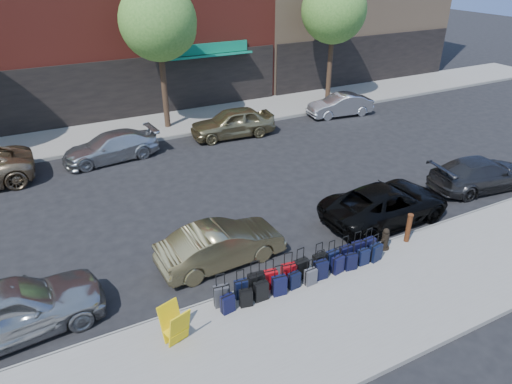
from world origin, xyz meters
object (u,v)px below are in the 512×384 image
bollard (409,228)px  car_far_1 (111,147)px  tree_center (161,24)px  car_near_3 (481,174)px  fire_hydrant (385,239)px  tree_right (336,12)px  car_far_2 (233,123)px  car_near_1 (221,245)px  suitcase_front_5 (301,269)px  car_far_3 (340,105)px  car_near_0 (9,310)px  car_near_2 (386,203)px  display_rack (175,325)px

bollard → car_far_1: (-7.10, 11.52, -0.04)m
tree_center → car_near_3: bearing=-54.5°
fire_hydrant → bollard: 0.95m
car_far_1 → tree_right: bearing=95.6°
car_near_3 → car_far_2: bearing=40.3°
car_near_1 → car_far_2: size_ratio=0.91×
suitcase_front_5 → fire_hydrant: 3.18m
car_near_3 → car_far_3: (0.54, 10.14, -0.02)m
suitcase_front_5 → bollard: size_ratio=1.00×
bollard → tree_center: bearing=103.4°
bollard → car_near_3: 5.82m
car_near_0 → car_near_3: car_near_0 is taller
fire_hydrant → car_near_2: size_ratio=0.15×
display_rack → bollard: bearing=-12.1°
car_near_2 → car_near_1: bearing=85.2°
bollard → display_rack: bearing=-175.4°
suitcase_front_5 → car_near_3: 9.83m
bollard → car_near_2: (0.44, 1.56, -0.00)m
car_far_2 → bollard: bearing=9.1°
car_near_3 → car_far_1: (-12.67, 9.81, -0.02)m
car_far_3 → car_near_3: bearing=4.3°
suitcase_front_5 → bollard: bearing=-4.0°
car_far_2 → car_near_2: bearing=12.2°
car_near_0 → fire_hydrant: bearing=-103.4°
display_rack → car_near_1: car_near_1 is taller
suitcase_front_5 → car_far_2: size_ratio=0.23×
car_far_2 → car_near_1: bearing=-21.8°
fire_hydrant → display_rack: 7.20m
suitcase_front_5 → car_near_3: size_ratio=0.23×
tree_right → car_near_0: tree_right is taller
fire_hydrant → car_near_3: car_near_3 is taller
display_rack → car_near_0: bearing=130.8°
fire_hydrant → car_far_3: (7.03, 11.83, 0.14)m
display_rack → car_near_3: 13.86m
car_near_3 → car_far_1: size_ratio=1.03×
fire_hydrant → car_near_0: (-10.67, 1.56, 0.28)m
car_near_2 → car_near_3: car_near_2 is taller
bollard → car_near_0: size_ratio=0.22×
car_near_1 → car_far_3: 15.47m
car_near_0 → car_near_3: (17.16, 0.13, -0.12)m
suitcase_front_5 → car_far_1: size_ratio=0.23×
tree_center → tree_right: bearing=0.0°
car_near_0 → car_near_2: size_ratio=0.94×
bollard → display_rack: display_rack is taller
car_near_3 → car_far_3: size_ratio=1.17×
tree_center → car_far_2: bearing=-45.9°
car_near_1 → car_near_2: bearing=-96.1°
car_near_3 → car_far_2: 11.86m
tree_center → car_far_3: (9.50, -2.44, -4.79)m
display_rack → car_near_0: size_ratio=0.22×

